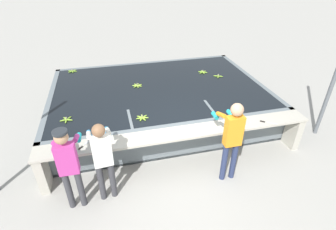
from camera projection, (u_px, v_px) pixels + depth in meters
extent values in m
plane|color=#A3A099|center=(183.00, 171.00, 5.48)|extent=(80.00, 80.00, 0.00)
cube|color=slate|center=(159.00, 112.00, 7.43)|extent=(5.59, 3.87, 0.06)
cube|color=slate|center=(177.00, 140.00, 5.68)|extent=(5.59, 0.12, 0.84)
cube|color=slate|center=(147.00, 74.00, 8.77)|extent=(5.59, 0.12, 0.84)
cube|color=slate|center=(54.00, 113.00, 6.66)|extent=(0.12, 3.87, 0.84)
cube|color=slate|center=(248.00, 90.00, 7.79)|extent=(0.12, 3.87, 0.84)
cube|color=black|center=(159.00, 100.00, 7.21)|extent=(5.35, 3.63, 0.77)
cube|color=slate|center=(131.00, 134.00, 5.86)|extent=(0.06, 0.80, 0.84)
cube|color=slate|center=(209.00, 123.00, 6.25)|extent=(0.06, 0.80, 0.84)
cube|color=#B7B2A3|center=(181.00, 133.00, 5.23)|extent=(5.59, 0.45, 0.05)
cube|color=#B7B2A3|center=(43.00, 172.00, 4.90)|extent=(0.16, 0.41, 0.79)
cube|color=#B7B2A3|center=(293.00, 131.00, 6.01)|extent=(0.16, 0.41, 0.79)
cylinder|color=#38383D|center=(69.00, 190.00, 4.51)|extent=(0.11, 0.11, 0.80)
cylinder|color=#38383D|center=(81.00, 188.00, 4.54)|extent=(0.11, 0.11, 0.80)
cube|color=#BC388E|center=(67.00, 159.00, 4.17)|extent=(0.32, 0.18, 0.57)
sphere|color=tan|center=(61.00, 138.00, 3.94)|extent=(0.22, 0.22, 0.22)
cylinder|color=#282D33|center=(60.00, 132.00, 3.89)|extent=(0.23, 0.23, 0.04)
cylinder|color=#BC388E|center=(56.00, 141.00, 4.24)|extent=(0.09, 0.31, 0.18)
cylinder|color=#1EA3AD|center=(60.00, 140.00, 4.53)|extent=(0.09, 0.20, 0.08)
cylinder|color=#BC388E|center=(76.00, 138.00, 4.30)|extent=(0.09, 0.31, 0.18)
cylinder|color=#1EA3AD|center=(79.00, 138.00, 4.59)|extent=(0.09, 0.20, 0.08)
cylinder|color=#38383D|center=(101.00, 182.00, 4.67)|extent=(0.11, 0.11, 0.80)
cylinder|color=#38383D|center=(113.00, 179.00, 4.73)|extent=(0.11, 0.11, 0.80)
cube|color=white|center=(102.00, 151.00, 4.34)|extent=(0.33, 0.20, 0.56)
sphere|color=#896042|center=(98.00, 130.00, 4.12)|extent=(0.22, 0.22, 0.22)
cylinder|color=white|center=(89.00, 135.00, 4.39)|extent=(0.11, 0.32, 0.18)
cylinder|color=teal|center=(89.00, 135.00, 4.68)|extent=(0.10, 0.21, 0.08)
cylinder|color=white|center=(108.00, 131.00, 4.48)|extent=(0.11, 0.32, 0.18)
cylinder|color=teal|center=(107.00, 131.00, 4.77)|extent=(0.10, 0.21, 0.08)
cylinder|color=navy|center=(224.00, 162.00, 5.08)|extent=(0.11, 0.11, 0.85)
cylinder|color=navy|center=(234.00, 161.00, 5.12)|extent=(0.11, 0.11, 0.85)
cube|color=orange|center=(234.00, 131.00, 4.72)|extent=(0.32, 0.17, 0.60)
sphere|color=tan|center=(237.00, 110.00, 4.48)|extent=(0.23, 0.23, 0.23)
cylinder|color=orange|center=(221.00, 115.00, 4.78)|extent=(0.08, 0.31, 0.18)
cylinder|color=#1EA3AD|center=(215.00, 116.00, 5.07)|extent=(0.08, 0.20, 0.08)
cylinder|color=orange|center=(237.00, 113.00, 4.84)|extent=(0.08, 0.31, 0.18)
cylinder|color=#1EA3AD|center=(230.00, 113.00, 5.13)|extent=(0.08, 0.20, 0.08)
ellipsoid|color=#93BC3D|center=(138.00, 86.00, 6.98)|extent=(0.05, 0.17, 0.04)
ellipsoid|color=#93BC3D|center=(139.00, 86.00, 7.01)|extent=(0.16, 0.13, 0.04)
ellipsoid|color=#93BC3D|center=(139.00, 85.00, 7.05)|extent=(0.17, 0.08, 0.04)
ellipsoid|color=#93BC3D|center=(138.00, 85.00, 7.07)|extent=(0.10, 0.17, 0.04)
ellipsoid|color=#93BC3D|center=(136.00, 85.00, 7.06)|extent=(0.11, 0.17, 0.04)
ellipsoid|color=#93BC3D|center=(135.00, 86.00, 7.02)|extent=(0.17, 0.06, 0.04)
ellipsoid|color=#93BC3D|center=(136.00, 86.00, 6.99)|extent=(0.15, 0.14, 0.04)
cylinder|color=tan|center=(137.00, 84.00, 7.01)|extent=(0.03, 0.03, 0.04)
ellipsoid|color=#7FAD33|center=(205.00, 72.00, 7.81)|extent=(0.16, 0.12, 0.04)
ellipsoid|color=#7FAD33|center=(204.00, 72.00, 7.85)|extent=(0.17, 0.12, 0.04)
ellipsoid|color=#7FAD33|center=(202.00, 71.00, 7.87)|extent=(0.04, 0.17, 0.04)
ellipsoid|color=#7FAD33|center=(201.00, 72.00, 7.83)|extent=(0.16, 0.12, 0.04)
ellipsoid|color=#7FAD33|center=(202.00, 73.00, 7.79)|extent=(0.17, 0.12, 0.04)
ellipsoid|color=#7FAD33|center=(203.00, 73.00, 7.78)|extent=(0.04, 0.17, 0.04)
cylinder|color=tan|center=(203.00, 71.00, 7.80)|extent=(0.03, 0.03, 0.04)
ellipsoid|color=#7FAD33|center=(68.00, 118.00, 5.62)|extent=(0.14, 0.15, 0.04)
ellipsoid|color=#7FAD33|center=(65.00, 119.00, 5.62)|extent=(0.12, 0.16, 0.04)
ellipsoid|color=#7FAD33|center=(64.00, 120.00, 5.56)|extent=(0.17, 0.07, 0.04)
ellipsoid|color=#7FAD33|center=(66.00, 121.00, 5.54)|extent=(0.05, 0.17, 0.04)
ellipsoid|color=#7FAD33|center=(69.00, 120.00, 5.58)|extent=(0.17, 0.10, 0.04)
cylinder|color=tan|center=(66.00, 118.00, 5.56)|extent=(0.03, 0.03, 0.04)
ellipsoid|color=#8CB738|center=(142.00, 116.00, 5.70)|extent=(0.05, 0.17, 0.04)
ellipsoid|color=#8CB738|center=(140.00, 117.00, 5.67)|extent=(0.15, 0.14, 0.04)
ellipsoid|color=#8CB738|center=(140.00, 118.00, 5.63)|extent=(0.17, 0.06, 0.04)
ellipsoid|color=#8CB738|center=(141.00, 119.00, 5.61)|extent=(0.12, 0.17, 0.04)
ellipsoid|color=#8CB738|center=(144.00, 119.00, 5.61)|extent=(0.10, 0.17, 0.04)
ellipsoid|color=#8CB738|center=(145.00, 118.00, 5.65)|extent=(0.17, 0.08, 0.04)
ellipsoid|color=#8CB738|center=(144.00, 117.00, 5.69)|extent=(0.16, 0.13, 0.04)
cylinder|color=tan|center=(142.00, 116.00, 5.63)|extent=(0.03, 0.03, 0.04)
ellipsoid|color=#75A333|center=(71.00, 71.00, 7.89)|extent=(0.17, 0.09, 0.04)
ellipsoid|color=#75A333|center=(71.00, 72.00, 7.85)|extent=(0.15, 0.14, 0.04)
ellipsoid|color=#75A333|center=(73.00, 72.00, 7.85)|extent=(0.06, 0.17, 0.04)
ellipsoid|color=#75A333|center=(74.00, 71.00, 7.88)|extent=(0.17, 0.09, 0.04)
ellipsoid|color=#75A333|center=(74.00, 71.00, 7.93)|extent=(0.15, 0.14, 0.04)
ellipsoid|color=#75A333|center=(72.00, 70.00, 7.93)|extent=(0.06, 0.17, 0.04)
cylinder|color=tan|center=(72.00, 70.00, 7.87)|extent=(0.03, 0.03, 0.04)
ellipsoid|color=#7FAD33|center=(216.00, 76.00, 7.57)|extent=(0.17, 0.11, 0.04)
ellipsoid|color=#7FAD33|center=(218.00, 77.00, 7.52)|extent=(0.11, 0.17, 0.04)
ellipsoid|color=#7FAD33|center=(220.00, 76.00, 7.55)|extent=(0.17, 0.11, 0.04)
ellipsoid|color=#7FAD33|center=(218.00, 75.00, 7.61)|extent=(0.11, 0.17, 0.04)
cylinder|color=tan|center=(218.00, 75.00, 7.54)|extent=(0.03, 0.03, 0.04)
cube|color=silver|center=(272.00, 123.00, 5.47)|extent=(0.18, 0.14, 0.00)
cube|color=black|center=(262.00, 121.00, 5.53)|extent=(0.10, 0.08, 0.02)
cube|color=silver|center=(88.00, 142.00, 4.93)|extent=(0.15, 0.17, 0.00)
cube|color=black|center=(81.00, 148.00, 4.78)|extent=(0.08, 0.09, 0.02)
cylinder|color=slate|center=(336.00, 74.00, 5.80)|extent=(0.09, 0.09, 3.20)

